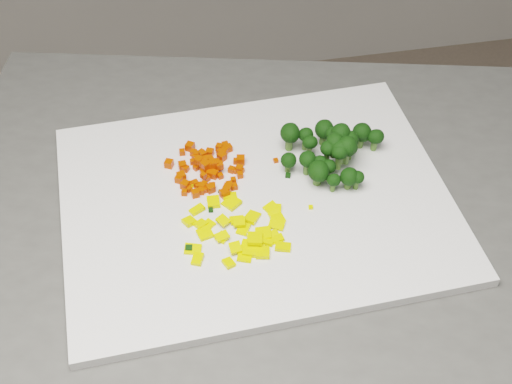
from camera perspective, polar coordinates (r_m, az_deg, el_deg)
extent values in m
cube|color=white|center=(0.92, 0.00, -0.72)|extent=(0.51, 0.40, 0.01)
cube|color=red|center=(0.94, -1.19, 1.72)|extent=(0.01, 0.01, 0.01)
cube|color=red|center=(0.97, -3.73, 3.16)|extent=(0.01, 0.01, 0.01)
cube|color=red|center=(0.92, -4.40, 0.08)|extent=(0.01, 0.01, 0.01)
cube|color=red|center=(0.92, -3.53, 0.43)|extent=(0.01, 0.01, 0.01)
cube|color=red|center=(0.96, -5.10, 2.41)|extent=(0.01, 0.01, 0.01)
cube|color=red|center=(0.94, -3.53, 2.33)|extent=(0.01, 0.01, 0.01)
cube|color=red|center=(0.94, -4.00, 2.63)|extent=(0.01, 0.01, 0.01)
cube|color=red|center=(0.97, -2.50, 3.35)|extent=(0.01, 0.01, 0.01)
cube|color=red|center=(0.94, -3.43, 2.35)|extent=(0.01, 0.01, 0.01)
cube|color=red|center=(0.92, -5.74, -0.04)|extent=(0.01, 0.01, 0.01)
cube|color=red|center=(0.91, -4.88, -0.11)|extent=(0.01, 0.01, 0.01)
cube|color=red|center=(0.94, -4.24, 1.60)|extent=(0.01, 0.01, 0.01)
cube|color=red|center=(0.98, -2.47, 3.76)|extent=(0.01, 0.01, 0.01)
cube|color=red|center=(0.97, -5.93, 3.19)|extent=(0.01, 0.01, 0.01)
cube|color=red|center=(0.94, -4.32, 2.50)|extent=(0.01, 0.01, 0.01)
cube|color=red|center=(0.91, -2.54, -0.12)|extent=(0.01, 0.01, 0.01)
cube|color=red|center=(0.92, -3.90, 0.33)|extent=(0.01, 0.01, 0.01)
cube|color=red|center=(0.95, -4.03, 2.10)|extent=(0.01, 0.01, 0.01)
cube|color=red|center=(0.94, -4.55, 2.48)|extent=(0.01, 0.01, 0.01)
cube|color=red|center=(0.92, -4.19, 0.17)|extent=(0.01, 0.01, 0.01)
cube|color=red|center=(0.96, -4.78, 2.40)|extent=(0.01, 0.01, 0.01)
cube|color=red|center=(0.93, -3.95, 1.09)|extent=(0.01, 0.01, 0.01)
cube|color=red|center=(0.94, -1.35, 1.85)|extent=(0.01, 0.01, 0.01)
cube|color=red|center=(0.94, -1.98, 1.80)|extent=(0.01, 0.01, 0.01)
cube|color=red|center=(0.94, -1.74, 1.73)|extent=(0.01, 0.01, 0.01)
cube|color=red|center=(0.93, -4.88, 0.70)|extent=(0.01, 0.01, 0.01)
cube|color=red|center=(0.93, -1.83, 0.95)|extent=(0.01, 0.01, 0.01)
cube|color=red|center=(0.92, -4.18, 0.60)|extent=(0.01, 0.01, 0.01)
cube|color=red|center=(0.92, -4.66, 0.48)|extent=(0.01, 0.01, 0.01)
cube|color=red|center=(0.93, -5.29, 0.61)|extent=(0.01, 0.01, 0.01)
cube|color=red|center=(0.98, -5.30, 3.64)|extent=(0.01, 0.01, 0.01)
cube|color=red|center=(0.94, -2.92, 2.13)|extent=(0.01, 0.01, 0.01)
cube|color=red|center=(0.94, -6.00, 1.25)|extent=(0.01, 0.01, 0.01)
cube|color=red|center=(0.97, -4.37, 3.22)|extent=(0.01, 0.01, 0.01)
cube|color=red|center=(0.95, -3.78, 2.54)|extent=(0.01, 0.01, 0.01)
cube|color=red|center=(0.92, -2.16, 0.57)|extent=(0.01, 0.01, 0.01)
cube|color=red|center=(0.97, -5.02, 3.16)|extent=(0.01, 0.01, 0.01)
cube|color=red|center=(0.92, -2.31, 0.27)|extent=(0.01, 0.01, 0.01)
cube|color=red|center=(0.92, -3.66, 0.29)|extent=(0.01, 0.01, 0.01)
cube|color=red|center=(0.95, -3.17, 2.14)|extent=(0.01, 0.01, 0.01)
cube|color=red|center=(0.95, -3.36, 2.26)|extent=(0.01, 0.01, 0.01)
cube|color=red|center=(0.96, -2.75, 2.84)|extent=(0.01, 0.01, 0.01)
cube|color=red|center=(0.95, -1.24, 2.58)|extent=(0.01, 0.01, 0.01)
cube|color=red|center=(0.95, -4.81, 1.96)|extent=(0.01, 0.01, 0.01)
cube|color=red|center=(0.94, -4.60, 2.52)|extent=(0.01, 0.01, 0.01)
cube|color=red|center=(0.94, -3.39, 2.26)|extent=(0.01, 0.01, 0.01)
cube|color=red|center=(0.97, -2.90, 3.20)|extent=(0.01, 0.01, 0.01)
cube|color=red|center=(0.94, -3.87, 2.16)|extent=(0.01, 0.01, 0.01)
cube|color=red|center=(0.93, -1.29, 1.37)|extent=(0.01, 0.01, 0.01)
cube|color=red|center=(0.93, -6.15, 1.05)|extent=(0.01, 0.01, 0.01)
cube|color=red|center=(0.97, -2.22, 3.53)|extent=(0.01, 0.01, 0.01)
cube|color=red|center=(0.96, -4.89, 2.83)|extent=(0.01, 0.01, 0.01)
cube|color=red|center=(0.96, -2.73, 3.13)|extent=(0.01, 0.01, 0.01)
cube|color=red|center=(0.95, -5.65, 1.87)|extent=(0.01, 0.01, 0.01)
cube|color=red|center=(0.97, -2.96, 3.60)|extent=(0.01, 0.01, 0.01)
cube|color=red|center=(0.95, -1.61, 2.48)|extent=(0.01, 0.01, 0.01)
cube|color=red|center=(0.94, -3.45, 2.38)|extent=(0.01, 0.01, 0.01)
cube|color=red|center=(0.92, -5.69, 0.57)|extent=(0.01, 0.01, 0.01)
cube|color=red|center=(0.97, -4.69, 3.00)|extent=(0.01, 0.01, 0.01)
cube|color=red|center=(0.94, -3.40, 1.42)|extent=(0.01, 0.01, 0.01)
cube|color=red|center=(0.92, -5.35, 0.23)|extent=(0.01, 0.01, 0.01)
cube|color=red|center=(0.94, -4.06, 2.15)|extent=(0.01, 0.01, 0.01)
cube|color=red|center=(0.96, -6.98, 2.26)|extent=(0.01, 0.01, 0.01)
cube|color=red|center=(0.92, -4.35, 0.45)|extent=(0.01, 0.01, 0.01)
cube|color=red|center=(0.92, -1.75, 0.45)|extent=(0.01, 0.01, 0.01)
cube|color=red|center=(0.93, -4.23, 1.32)|extent=(0.01, 0.01, 0.01)
cube|color=red|center=(0.94, -3.68, 1.52)|extent=(0.01, 0.01, 0.01)
cube|color=red|center=(0.95, -3.14, 2.41)|extent=(0.01, 0.01, 0.01)
cube|color=red|center=(0.95, -4.28, 3.03)|extent=(0.01, 0.01, 0.01)
cube|color=red|center=(0.93, -5.60, 0.62)|extent=(0.01, 0.01, 0.01)
cube|color=red|center=(0.94, -3.62, 2.63)|extent=(0.01, 0.01, 0.01)
cube|color=red|center=(0.95, -5.90, 2.10)|extent=(0.01, 0.01, 0.01)
cube|color=red|center=(0.94, -2.87, 1.29)|extent=(0.01, 0.01, 0.01)
cube|color=#FFE80D|center=(0.85, -0.09, -3.74)|extent=(0.02, 0.02, 0.01)
cube|color=#FFE80D|center=(0.84, -0.94, -5.31)|extent=(0.02, 0.02, 0.01)
cube|color=#FFE80D|center=(0.90, -4.74, -1.42)|extent=(0.02, 0.02, 0.01)
cube|color=#FFE80D|center=(0.86, 0.93, -3.80)|extent=(0.02, 0.02, 0.01)
cube|color=#FFE80D|center=(0.85, -0.46, -4.76)|extent=(0.02, 0.02, 0.01)
cube|color=#FFE80D|center=(0.89, 1.56, -1.47)|extent=(0.02, 0.02, 0.01)
cube|color=#FFE80D|center=(0.87, 0.59, -3.35)|extent=(0.02, 0.02, 0.01)
cube|color=#FFE80D|center=(0.89, 1.49, -1.85)|extent=(0.02, 0.02, 0.01)
cube|color=#FFE80D|center=(0.87, -1.34, -2.41)|extent=(0.02, 0.02, 0.01)
cube|color=#FFE80D|center=(0.85, -1.66, -4.47)|extent=(0.02, 0.02, 0.01)
cube|color=#FFE80D|center=(0.88, -2.65, -2.29)|extent=(0.02, 0.02, 0.01)
cube|color=#FFE80D|center=(0.88, -4.42, -2.59)|extent=(0.02, 0.02, 0.01)
cube|color=#FFE80D|center=(0.88, 1.66, -2.65)|extent=(0.02, 0.02, 0.01)
cube|color=#FFE80D|center=(0.87, -2.71, -3.65)|extent=(0.02, 0.02, 0.01)
cube|color=#FFE80D|center=(0.90, -3.43, -0.79)|extent=(0.02, 0.02, 0.01)
cube|color=#FFE80D|center=(0.84, -4.70, -5.38)|extent=(0.02, 0.02, 0.01)
cube|color=#FFE80D|center=(0.86, -0.02, -3.98)|extent=(0.02, 0.02, 0.01)
cube|color=#FFE80D|center=(0.88, 1.76, -2.19)|extent=(0.02, 0.02, 0.01)
cube|color=#FFE80D|center=(0.85, 0.56, -4.88)|extent=(0.02, 0.02, 0.01)
cube|color=#FFE80D|center=(0.88, -5.37, -2.35)|extent=(0.02, 0.02, 0.01)
cube|color=#FFE80D|center=(0.91, -2.12, -0.32)|extent=(0.02, 0.01, 0.01)
cube|color=#FFE80D|center=(0.89, -0.31, -2.03)|extent=(0.03, 0.03, 0.01)
cube|color=#FFE80D|center=(0.90, 1.20, -1.26)|extent=(0.02, 0.02, 0.01)
cube|color=#FFE80D|center=(0.86, 2.17, -4.39)|extent=(0.02, 0.02, 0.01)
cube|color=#FFE80D|center=(0.87, -4.11, -3.34)|extent=(0.02, 0.02, 0.01)
cube|color=#FFE80D|center=(0.86, -5.07, -4.59)|extent=(0.02, 0.02, 0.01)
cube|color=#FFE80D|center=(0.90, -1.95, -0.88)|extent=(0.03, 0.03, 0.01)
cube|color=#FFE80D|center=(0.87, -1.03, -2.99)|extent=(0.02, 0.02, 0.01)
cube|color=#FFE80D|center=(0.88, -1.51, -2.26)|extent=(0.02, 0.01, 0.01)
cube|color=#FFE80D|center=(0.86, 1.27, -3.71)|extent=(0.02, 0.02, 0.01)
cube|color=#FFE80D|center=(0.86, -2.74, -3.54)|extent=(0.02, 0.02, 0.01)
cube|color=#FFE80D|center=(0.86, -0.71, -4.35)|extent=(0.02, 0.02, 0.01)
cube|color=#FFE80D|center=(0.88, -3.81, -2.60)|extent=(0.02, 0.02, 0.00)
cube|color=#FFE80D|center=(0.86, 1.53, -3.79)|extent=(0.02, 0.01, 0.00)
cube|color=#FFE80D|center=(0.84, -2.20, -5.69)|extent=(0.02, 0.02, 0.01)
cube|color=#FFE80D|center=(0.90, 4.40, -1.22)|extent=(0.01, 0.01, 0.00)
cube|color=black|center=(0.86, -5.39, -4.52)|extent=(0.01, 0.01, 0.01)
cube|color=#FFE80D|center=(0.93, -5.27, 0.63)|extent=(0.01, 0.01, 0.01)
cube|color=#FFE80D|center=(0.88, -4.37, -2.92)|extent=(0.01, 0.01, 0.01)
cube|color=black|center=(0.92, -2.89, 0.05)|extent=(0.01, 0.01, 0.00)
cube|color=red|center=(0.96, 1.59, 2.54)|extent=(0.01, 0.01, 0.00)
cube|color=black|center=(0.94, 2.57, 1.34)|extent=(0.01, 0.01, 0.00)
cube|color=black|center=(0.90, -3.64, -1.45)|extent=(0.01, 0.01, 0.00)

